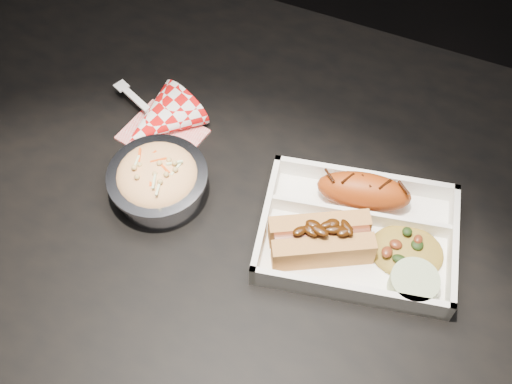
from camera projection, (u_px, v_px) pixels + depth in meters
floor at (261, 382)px, 1.52m from camera, size 4.00×4.00×0.05m
dining_table at (264, 242)px, 0.95m from camera, size 1.20×0.80×0.75m
food_tray at (357, 236)px, 0.84m from camera, size 0.28×0.23×0.04m
fried_pastry at (364, 191)px, 0.85m from camera, size 0.13×0.07×0.05m
hotdog at (321, 239)px, 0.81m from camera, size 0.14×0.11×0.06m
fried_rice_mound at (408, 247)px, 0.81m from camera, size 0.11×0.10×0.03m
cupcake_liner at (413, 284)px, 0.79m from camera, size 0.06×0.06×0.03m
foil_coleslaw_cup at (158, 179)px, 0.86m from camera, size 0.14×0.14×0.07m
napkin_fork at (159, 121)px, 0.94m from camera, size 0.17×0.14×0.10m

